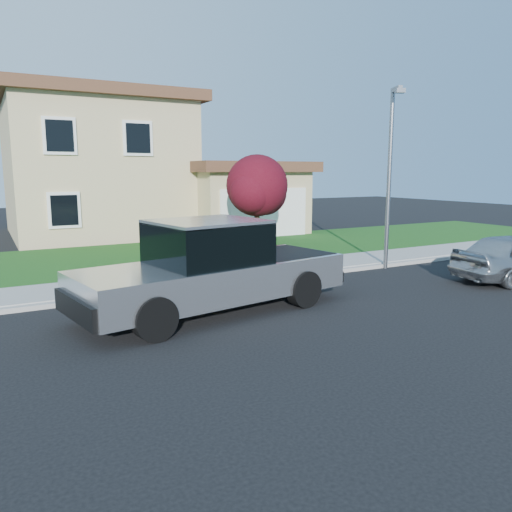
# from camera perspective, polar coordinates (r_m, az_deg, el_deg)

# --- Properties ---
(ground) EXTENTS (80.00, 80.00, 0.00)m
(ground) POSITION_cam_1_polar(r_m,az_deg,el_deg) (11.24, -0.01, -6.79)
(ground) COLOR black
(ground) RESTS_ON ground
(curb) EXTENTS (40.00, 0.20, 0.12)m
(curb) POSITION_cam_1_polar(r_m,az_deg,el_deg) (14.16, -2.13, -3.09)
(curb) COLOR gray
(curb) RESTS_ON ground
(sidewalk) EXTENTS (40.00, 2.00, 0.15)m
(sidewalk) POSITION_cam_1_polar(r_m,az_deg,el_deg) (15.13, -4.01, -2.23)
(sidewalk) COLOR gray
(sidewalk) RESTS_ON ground
(lawn) EXTENTS (40.00, 7.00, 0.10)m
(lawn) POSITION_cam_1_polar(r_m,az_deg,el_deg) (19.24, -9.65, 0.14)
(lawn) COLOR #184A15
(lawn) RESTS_ON ground
(house) EXTENTS (14.00, 11.30, 6.85)m
(house) POSITION_cam_1_polar(r_m,az_deg,el_deg) (26.64, -14.89, 9.30)
(house) COLOR tan
(house) RESTS_ON ground
(pickup_truck) EXTENTS (6.71, 3.21, 2.12)m
(pickup_truck) POSITION_cam_1_polar(r_m,az_deg,el_deg) (11.37, -4.95, -1.52)
(pickup_truck) COLOR black
(pickup_truck) RESTS_ON ground
(woman) EXTENTS (0.66, 0.57, 1.70)m
(woman) POSITION_cam_1_polar(r_m,az_deg,el_deg) (13.44, -1.50, -0.54)
(woman) COLOR #E9907F
(woman) RESTS_ON ground
(ornamental_tree) EXTENTS (2.74, 2.47, 3.76)m
(ornamental_tree) POSITION_cam_1_polar(r_m,az_deg,el_deg) (20.18, 0.20, 7.71)
(ornamental_tree) COLOR black
(ornamental_tree) RESTS_ON lawn
(trash_bin) EXTENTS (0.77, 0.87, 1.17)m
(trash_bin) POSITION_cam_1_polar(r_m,az_deg,el_deg) (15.22, -4.11, 0.40)
(trash_bin) COLOR #0E361E
(trash_bin) RESTS_ON sidewalk
(street_lamp) EXTENTS (0.46, 0.74, 5.76)m
(street_lamp) POSITION_cam_1_polar(r_m,az_deg,el_deg) (16.80, 15.10, 9.66)
(street_lamp) COLOR slate
(street_lamp) RESTS_ON ground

